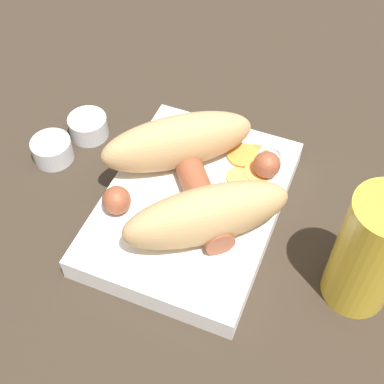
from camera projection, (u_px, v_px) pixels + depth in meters
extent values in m
plane|color=#33281E|center=(192.00, 214.00, 0.58)|extent=(3.00, 3.00, 0.00)
cube|color=white|center=(192.00, 206.00, 0.57)|extent=(0.24, 0.18, 0.03)
ellipsoid|color=tan|center=(207.00, 215.00, 0.51)|extent=(0.14, 0.16, 0.06)
ellipsoid|color=tan|center=(178.00, 142.00, 0.57)|extent=(0.14, 0.16, 0.06)
cylinder|color=brown|center=(194.00, 182.00, 0.55)|extent=(0.15, 0.13, 0.03)
sphere|color=brown|center=(267.00, 165.00, 0.57)|extent=(0.03, 0.03, 0.03)
sphere|color=brown|center=(117.00, 200.00, 0.54)|extent=(0.03, 0.03, 0.03)
cylinder|color=#F99E4C|center=(254.00, 173.00, 0.58)|extent=(0.03, 0.03, 0.00)
cylinder|color=orange|center=(243.00, 156.00, 0.59)|extent=(0.04, 0.04, 0.00)
cylinder|color=#F99E4C|center=(238.00, 177.00, 0.58)|extent=(0.04, 0.04, 0.00)
cylinder|color=orange|center=(259.00, 175.00, 0.58)|extent=(0.03, 0.03, 0.00)
cylinder|color=orange|center=(255.00, 156.00, 0.59)|extent=(0.04, 0.04, 0.00)
torus|color=silver|center=(271.00, 155.00, 0.59)|extent=(0.03, 0.03, 0.01)
cylinder|color=silver|center=(88.00, 127.00, 0.65)|extent=(0.05, 0.05, 0.03)
cylinder|color=white|center=(89.00, 131.00, 0.65)|extent=(0.04, 0.04, 0.01)
cylinder|color=silver|center=(52.00, 150.00, 0.62)|extent=(0.05, 0.05, 0.03)
cylinder|color=#4C662D|center=(54.00, 154.00, 0.63)|extent=(0.04, 0.04, 0.01)
cylinder|color=gold|center=(370.00, 253.00, 0.47)|extent=(0.06, 0.06, 0.13)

